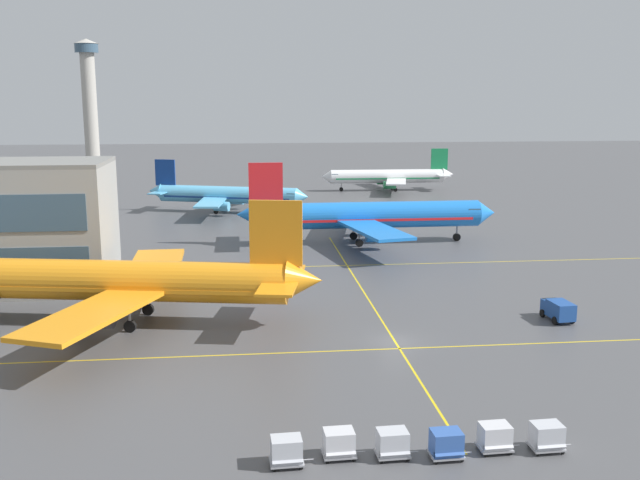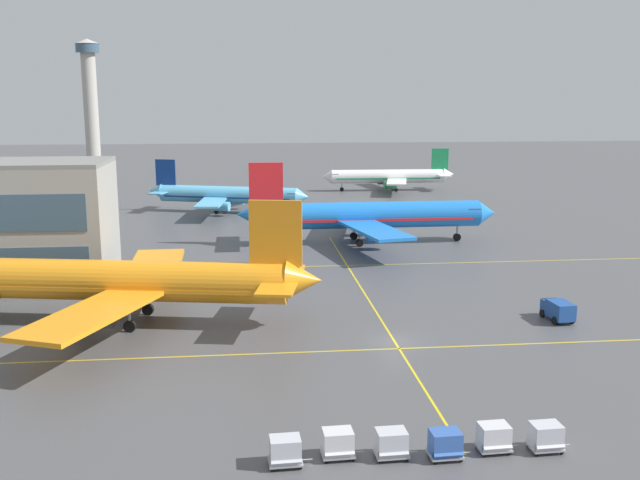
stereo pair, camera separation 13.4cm
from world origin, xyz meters
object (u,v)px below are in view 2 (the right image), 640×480
airliner_third_row (226,195)px  baggage_cart_row_second (338,443)px  airliner_front_gate (122,281)px  baggage_cart_row_leftmost (285,451)px  airliner_second_row (367,216)px  baggage_cart_row_fifth (494,437)px  airliner_far_left_stand (389,176)px  baggage_cart_row_middle (391,443)px  control_tower (90,91)px  baggage_cart_row_fourth (445,444)px  service_truck_catering (558,309)px  baggage_cart_row_rightmost (546,437)px

airliner_third_row → baggage_cart_row_second: airliner_third_row is taller
airliner_front_gate → baggage_cart_row_second: size_ratio=14.70×
baggage_cart_row_second → baggage_cart_row_leftmost: bearing=-169.2°
baggage_cart_row_second → airliner_second_row: bearing=78.8°
baggage_cart_row_fifth → baggage_cart_row_second: bearing=178.6°
airliner_far_left_stand → baggage_cart_row_leftmost: bearing=-104.2°
baggage_cart_row_middle → control_tower: control_tower is taller
airliner_front_gate → baggage_cart_row_fourth: (24.74, -30.79, -3.35)m
service_truck_catering → baggage_cart_row_leftmost: service_truck_catering is taller
airliner_front_gate → baggage_cart_row_fourth: 39.64m
baggage_cart_row_fifth → baggage_cart_row_rightmost: same height
service_truck_catering → baggage_cart_row_fourth: 33.19m
airliner_far_left_stand → baggage_cart_row_leftmost: size_ratio=11.80×
baggage_cart_row_leftmost → baggage_cart_row_middle: bearing=2.3°
baggage_cart_row_second → baggage_cart_row_rightmost: 13.50m
baggage_cart_row_second → airliner_far_left_stand: bearing=77.1°
baggage_cart_row_leftmost → baggage_cart_row_fifth: size_ratio=1.00×
baggage_cart_row_leftmost → control_tower: bearing=103.8°
baggage_cart_row_rightmost → airliner_front_gate: bearing=135.9°
airliner_third_row → airliner_far_left_stand: (39.08, 30.32, -0.04)m
baggage_cart_row_fifth → baggage_cart_row_rightmost: 3.38m
airliner_second_row → airliner_far_left_stand: (16.50, 63.38, -0.88)m
airliner_second_row → airliner_far_left_stand: size_ratio=1.25×
control_tower → baggage_cart_row_fifth: bearing=-73.1°
airliner_far_left_stand → baggage_cart_row_fourth: 134.00m
airliner_second_row → baggage_cart_row_middle: bearing=-98.4°
airliner_third_row → service_truck_catering: (35.32, -74.72, -2.35)m
service_truck_catering → airliner_far_left_stand: bearing=87.9°
service_truck_catering → baggage_cart_row_rightmost: bearing=-115.5°
airliner_second_row → baggage_cart_row_second: 69.17m
baggage_cart_row_fifth → airliner_front_gate: bearing=132.9°
airliner_second_row → baggage_cart_row_leftmost: airliner_second_row is taller
baggage_cart_row_rightmost → airliner_second_row: bearing=90.0°
airliner_front_gate → airliner_second_row: bearing=50.3°
airliner_third_row → control_tower: 145.87m
baggage_cart_row_middle → baggage_cart_row_rightmost: size_ratio=1.00×
airliner_second_row → control_tower: control_tower is taller
baggage_cart_row_rightmost → control_tower: 248.60m
baggage_cart_row_second → baggage_cart_row_middle: same height
baggage_cart_row_leftmost → baggage_cart_row_second: same height
baggage_cart_row_fourth → baggage_cart_row_second: bearing=173.1°
baggage_cart_row_fifth → baggage_cart_row_rightmost: bearing=-4.6°
service_truck_catering → baggage_cart_row_leftmost: 39.85m
baggage_cart_row_fourth → baggage_cart_row_rightmost: bearing=2.5°
baggage_cart_row_second → control_tower: size_ratio=0.06×
airliner_far_left_stand → airliner_second_row: bearing=-104.6°
airliner_far_left_stand → control_tower: 140.20m
baggage_cart_row_middle → baggage_cart_row_fifth: 6.74m
baggage_cart_row_rightmost → baggage_cart_row_middle: bearing=179.2°
service_truck_catering → baggage_cart_row_rightmost: (-12.68, -26.62, -0.17)m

